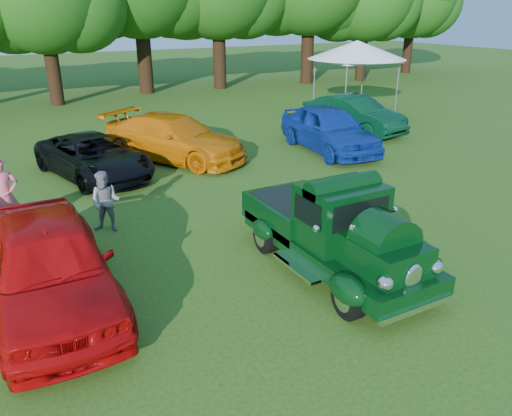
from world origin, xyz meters
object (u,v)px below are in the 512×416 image
canopy_tent (357,50)px  hero_pickup (333,232)px  back_car_blue (329,129)px  spectator_pink (4,196)px  red_convertible (50,264)px  back_car_orange (174,138)px  back_car_black (93,157)px  spectator_grey (106,202)px  back_car_green (354,114)px

canopy_tent → hero_pickup: bearing=-130.6°
back_car_blue → spectator_pink: size_ratio=2.61×
hero_pickup → spectator_pink: 7.70m
red_convertible → back_car_blue: size_ratio=1.00×
back_car_orange → canopy_tent: bearing=-13.6°
back_car_blue → spectator_pink: spectator_pink is taller
back_car_black → spectator_grey: bearing=-112.7°
back_car_blue → spectator_grey: bearing=-153.3°
hero_pickup → back_car_blue: 9.41m
spectator_pink → hero_pickup: bearing=-50.0°
back_car_orange → back_car_green: size_ratio=1.15×
hero_pickup → red_convertible: (-5.30, 1.24, 0.03)m
spectator_pink → spectator_grey: (2.12, -0.93, -0.21)m
back_car_blue → back_car_green: size_ratio=1.06×
back_car_blue → spectator_pink: 11.58m
red_convertible → back_car_black: (2.31, 7.43, -0.19)m
back_car_orange → spectator_pink: 7.09m
hero_pickup → spectator_pink: (-5.76, 5.10, 0.14)m
hero_pickup → back_car_orange: bearing=90.1°
back_car_orange → canopy_tent: 11.73m
hero_pickup → canopy_tent: bearing=49.4°
hero_pickup → canopy_tent: (10.93, 12.75, 2.34)m
hero_pickup → back_car_blue: size_ratio=0.97×
back_car_black → spectator_grey: 4.55m
hero_pickup → spectator_grey: hero_pickup is taller
back_car_blue → spectator_pink: bearing=-161.3°
hero_pickup → canopy_tent: size_ratio=0.92×
back_car_orange → back_car_blue: bearing=-48.0°
back_car_orange → back_car_green: 8.42m
spectator_grey → canopy_tent: (14.57, 8.58, 2.41)m
back_car_green → spectator_pink: 14.86m
back_car_black → back_car_orange: size_ratio=0.88×
back_car_green → back_car_orange: bearing=171.6°
back_car_blue → back_car_black: bearing=179.1°
back_car_green → back_car_black: bearing=174.0°
red_convertible → back_car_green: red_convertible is taller
spectator_grey → back_car_black: bearing=116.8°
red_convertible → back_car_orange: bearing=57.3°
red_convertible → back_car_green: 16.06m
hero_pickup → back_car_green: 12.78m
back_car_orange → spectator_pink: size_ratio=2.85×
red_convertible → back_car_black: size_ratio=1.04×
spectator_grey → canopy_tent: bearing=65.6°
hero_pickup → red_convertible: bearing=166.8°
canopy_tent → red_convertible: bearing=-144.7°
hero_pickup → red_convertible: 5.44m
spectator_grey → canopy_tent: canopy_tent is taller
red_convertible → back_car_green: bearing=32.1°
spectator_pink → red_convertible: bearing=-91.7°
spectator_pink → canopy_tent: 18.49m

